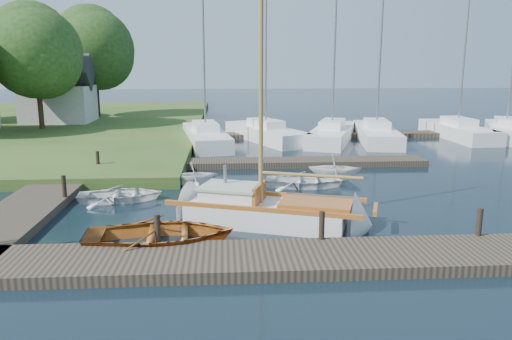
{
  "coord_description": "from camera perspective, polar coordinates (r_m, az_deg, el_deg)",
  "views": [
    {
      "loc": [
        -1.17,
        -18.0,
        5.12
      ],
      "look_at": [
        0.0,
        0.0,
        1.2
      ],
      "focal_mm": 35.0,
      "sensor_mm": 36.0,
      "label": 1
    }
  ],
  "objects": [
    {
      "name": "left_dock",
      "position": [
        21.71,
        -21.96,
        -1.88
      ],
      "size": [
        2.2,
        18.0,
        0.3
      ],
      "primitive_type": "cube",
      "color": "#31261C",
      "rests_on": "ground"
    },
    {
      "name": "tender_b",
      "position": [
        21.3,
        -7.08,
        -0.26
      ],
      "size": [
        2.18,
        1.93,
        1.07
      ],
      "primitive_type": "imported",
      "rotation": [
        0.0,
        0.0,
        1.66
      ],
      "color": "white",
      "rests_on": "ground"
    },
    {
      "name": "tender_c",
      "position": [
        20.93,
        5.52,
        -1.0
      ],
      "size": [
        3.61,
        2.84,
        0.68
      ],
      "primitive_type": "imported",
      "rotation": [
        0.0,
        0.0,
        1.41
      ],
      "color": "white",
      "rests_on": "ground"
    },
    {
      "name": "tender_a",
      "position": [
        19.43,
        -15.23,
        -2.48
      ],
      "size": [
        3.31,
        2.51,
        0.64
      ],
      "primitive_type": "imported",
      "rotation": [
        0.0,
        0.0,
        1.67
      ],
      "color": "white",
      "rests_on": "ground"
    },
    {
      "name": "tender_d",
      "position": [
        22.43,
        9.02,
        0.51
      ],
      "size": [
        2.67,
        2.42,
        1.22
      ],
      "primitive_type": "imported",
      "rotation": [
        0.0,
        0.0,
        1.37
      ],
      "color": "white",
      "rests_on": "ground"
    },
    {
      "name": "house_c",
      "position": [
        42.08,
        -21.68,
        7.96
      ],
      "size": [
        5.25,
        4.0,
        5.28
      ],
      "color": "beige",
      "rests_on": "shore"
    },
    {
      "name": "near_dock",
      "position": [
        13.04,
        1.74,
        -10.16
      ],
      "size": [
        18.0,
        2.2,
        0.3
      ],
      "primitive_type": "cube",
      "color": "#31261C",
      "rests_on": "ground"
    },
    {
      "name": "mooring_post_5",
      "position": [
        24.13,
        -17.63,
        1.13
      ],
      "size": [
        0.16,
        0.16,
        0.8
      ],
      "primitive_type": "cylinder",
      "color": "black",
      "rests_on": "left_dock"
    },
    {
      "name": "marina_boat_6",
      "position": [
        38.02,
        26.67,
        4.1
      ],
      "size": [
        5.15,
        7.86,
        10.95
      ],
      "rotation": [
        0.0,
        0.0,
        1.15
      ],
      "color": "white",
      "rests_on": "ground"
    },
    {
      "name": "marina_boat_0",
      "position": [
        31.76,
        -5.77,
        3.95
      ],
      "size": [
        3.5,
        8.87,
        10.09
      ],
      "rotation": [
        0.0,
        0.0,
        1.73
      ],
      "color": "white",
      "rests_on": "ground"
    },
    {
      "name": "far_dock",
      "position": [
        25.2,
        3.58,
        0.87
      ],
      "size": [
        14.0,
        1.6,
        0.3
      ],
      "primitive_type": "cube",
      "color": "#31261C",
      "rests_on": "ground"
    },
    {
      "name": "ground",
      "position": [
        18.75,
        0.0,
        -3.59
      ],
      "size": [
        160.0,
        160.0,
        0.0
      ],
      "primitive_type": "plane",
      "color": "black",
      "rests_on": "ground"
    },
    {
      "name": "sailboat",
      "position": [
        16.11,
        1.81,
        -4.99
      ],
      "size": [
        7.4,
        4.18,
        9.83
      ],
      "rotation": [
        0.0,
        0.0,
        -0.33
      ],
      "color": "white",
      "rests_on": "ground"
    },
    {
      "name": "tree_7",
      "position": [
        45.37,
        -18.0,
        13.06
      ],
      "size": [
        6.83,
        6.83,
        9.38
      ],
      "color": "#332114",
      "rests_on": "shore"
    },
    {
      "name": "mooring_post_3",
      "position": [
        15.49,
        24.16,
        -5.43
      ],
      "size": [
        0.16,
        0.16,
        0.8
      ],
      "primitive_type": "cylinder",
      "color": "black",
      "rests_on": "near_dock"
    },
    {
      "name": "mooring_post_1",
      "position": [
        13.85,
        -11.19,
        -6.6
      ],
      "size": [
        0.16,
        0.16,
        0.8
      ],
      "primitive_type": "cylinder",
      "color": "black",
      "rests_on": "near_dock"
    },
    {
      "name": "pontoon",
      "position": [
        36.13,
        14.37,
        3.98
      ],
      "size": [
        30.0,
        1.6,
        0.3
      ],
      "primitive_type": "cube",
      "color": "#31261C",
      "rests_on": "ground"
    },
    {
      "name": "dinghy",
      "position": [
        14.47,
        -10.89,
        -6.87
      ],
      "size": [
        4.39,
        3.27,
        0.87
      ],
      "primitive_type": "imported",
      "rotation": [
        0.0,
        0.0,
        1.64
      ],
      "color": "#963B18",
      "rests_on": "ground"
    },
    {
      "name": "marina_boat_1",
      "position": [
        33.11,
        1.11,
        4.35
      ],
      "size": [
        5.29,
        8.48,
        9.51
      ],
      "rotation": [
        0.0,
        0.0,
        1.98
      ],
      "color": "white",
      "rests_on": "ground"
    },
    {
      "name": "tree_3",
      "position": [
        38.27,
        -23.88,
        12.29
      ],
      "size": [
        6.41,
        6.38,
        8.74
      ],
      "color": "#332114",
      "rests_on": "shore"
    },
    {
      "name": "mooring_post_4",
      "position": [
        19.43,
        -21.08,
        -1.73
      ],
      "size": [
        0.16,
        0.16,
        0.8
      ],
      "primitive_type": "cylinder",
      "color": "black",
      "rests_on": "left_dock"
    },
    {
      "name": "marina_boat_3",
      "position": [
        33.84,
        13.59,
        4.21
      ],
      "size": [
        3.49,
        8.75,
        11.87
      ],
      "rotation": [
        0.0,
        0.0,
        1.42
      ],
      "color": "white",
      "rests_on": "ground"
    },
    {
      "name": "marina_boat_5",
      "position": [
        36.84,
        22.08,
        4.29
      ],
      "size": [
        2.47,
        7.94,
        11.67
      ],
      "rotation": [
        0.0,
        0.0,
        1.6
      ],
      "color": "white",
      "rests_on": "ground"
    },
    {
      "name": "mooring_post_2",
      "position": [
        13.99,
        7.53,
        -6.28
      ],
      "size": [
        0.16,
        0.16,
        0.8
      ],
      "primitive_type": "cylinder",
      "color": "black",
      "rests_on": "near_dock"
    },
    {
      "name": "marina_boat_2",
      "position": [
        33.14,
        8.68,
        4.23
      ],
      "size": [
        4.98,
        8.73,
        10.76
      ],
      "rotation": [
        0.0,
        0.0,
        1.22
      ],
      "color": "white",
      "rests_on": "ground"
    }
  ]
}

